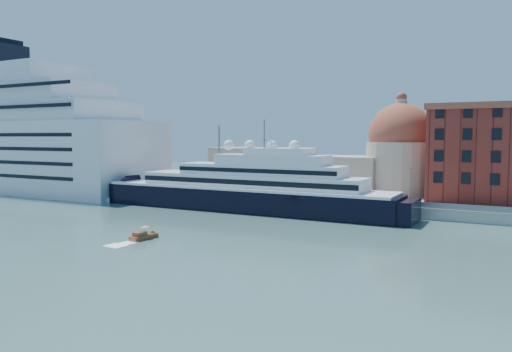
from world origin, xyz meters
The scene contains 9 objects.
ground centered at (0.00, 0.00, 0.00)m, with size 400.00×400.00×0.00m, color #345A56.
quay centered at (0.00, 34.00, 1.25)m, with size 180.00×10.00×2.50m, color gray.
land centered at (0.00, 75.00, 1.00)m, with size 260.00×72.00×2.00m, color slate.
quay_fence centered at (0.00, 29.50, 3.10)m, with size 180.00×0.10×1.20m, color slate.
superyacht centered at (-9.37, 23.00, 4.33)m, with size 83.86×11.63×25.06m.
service_barge centered at (-41.60, 19.57, 0.71)m, with size 11.38×4.90×2.48m.
water_taxi centered at (-5.26, -14.43, 0.60)m, with size 2.25×5.39×2.49m.
church centered at (6.39, 57.72, 10.91)m, with size 66.00×18.00×25.50m.
lamp_posts centered at (-12.67, 32.27, 9.84)m, with size 120.80×2.40×18.00m.
Camera 1 is at (51.29, -79.19, 17.50)m, focal length 35.00 mm.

